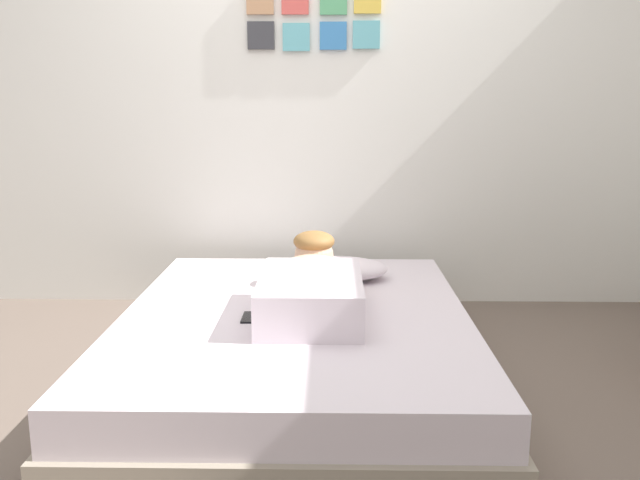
{
  "coord_description": "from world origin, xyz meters",
  "views": [
    {
      "loc": [
        0.1,
        -2.56,
        1.2
      ],
      "look_at": [
        0.05,
        0.5,
        0.56
      ],
      "focal_mm": 37.78,
      "sensor_mm": 36.0,
      "label": 1
    }
  ],
  "objects": [
    {
      "name": "ground_plane",
      "position": [
        0.0,
        0.0,
        0.0
      ],
      "size": [
        12.4,
        12.4,
        0.0
      ],
      "primitive_type": "plane",
      "color": "#66564C"
    },
    {
      "name": "back_wall",
      "position": [
        -0.0,
        1.42,
        1.25
      ],
      "size": [
        4.2,
        0.12,
        2.5
      ],
      "color": "silver",
      "rests_on": "ground"
    },
    {
      "name": "bed",
      "position": [
        -0.05,
        0.21,
        0.15
      ],
      "size": [
        1.51,
        1.99,
        0.31
      ],
      "color": "gray",
      "rests_on": "ground"
    },
    {
      "name": "pillow",
      "position": [
        0.12,
        0.73,
        0.36
      ],
      "size": [
        0.52,
        0.32,
        0.11
      ],
      "primitive_type": "ellipsoid",
      "color": "silver",
      "rests_on": "bed"
    },
    {
      "name": "person_lying",
      "position": [
        0.01,
        0.26,
        0.41
      ],
      "size": [
        0.43,
        0.92,
        0.27
      ],
      "color": "silver",
      "rests_on": "bed"
    },
    {
      "name": "coffee_cup",
      "position": [
        0.18,
        0.64,
        0.35
      ],
      "size": [
        0.12,
        0.09,
        0.07
      ],
      "color": "teal",
      "rests_on": "bed"
    },
    {
      "name": "cell_phone",
      "position": [
        -0.24,
        0.1,
        0.31
      ],
      "size": [
        0.07,
        0.14,
        0.01
      ],
      "primitive_type": "cube",
      "color": "black",
      "rests_on": "bed"
    }
  ]
}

